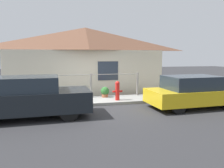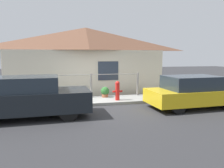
# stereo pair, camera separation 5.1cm
# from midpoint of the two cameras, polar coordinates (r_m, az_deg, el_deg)

# --- Properties ---
(ground_plane) EXTENTS (60.00, 60.00, 0.00)m
(ground_plane) POSITION_cam_midpoint_polar(r_m,az_deg,el_deg) (9.40, -4.29, -5.83)
(ground_plane) COLOR #2D2D30
(sidewalk) EXTENTS (24.00, 1.61, 0.13)m
(sidewalk) POSITION_cam_midpoint_polar(r_m,az_deg,el_deg) (10.16, -5.05, -4.45)
(sidewalk) COLOR gray
(sidewalk) RESTS_ON ground_plane
(house) EXTENTS (8.76, 2.23, 3.70)m
(house) POSITION_cam_midpoint_polar(r_m,az_deg,el_deg) (12.46, -7.00, 10.83)
(house) COLOR beige
(house) RESTS_ON ground_plane
(fence) EXTENTS (4.90, 0.10, 1.15)m
(fence) POSITION_cam_midpoint_polar(r_m,az_deg,el_deg) (10.68, -5.63, -0.06)
(fence) COLOR gray
(fence) RESTS_ON sidewalk
(car_left) EXTENTS (4.14, 1.76, 1.44)m
(car_left) POSITION_cam_midpoint_polar(r_m,az_deg,el_deg) (8.06, -21.13, -3.25)
(car_left) COLOR black
(car_left) RESTS_ON ground_plane
(car_right) EXTENTS (3.97, 1.82, 1.32)m
(car_right) POSITION_cam_midpoint_polar(r_m,az_deg,el_deg) (9.65, 20.42, -1.94)
(car_right) COLOR gold
(car_right) RESTS_ON ground_plane
(fire_hydrant) EXTENTS (0.46, 0.20, 0.88)m
(fire_hydrant) POSITION_cam_midpoint_polar(r_m,az_deg,el_deg) (9.94, 1.27, -1.63)
(fire_hydrant) COLOR red
(fire_hydrant) RESTS_ON sidewalk
(potted_plant_near_hydrant) EXTENTS (0.41, 0.41, 0.51)m
(potted_plant_near_hydrant) POSITION_cam_midpoint_polar(r_m,az_deg,el_deg) (10.69, -2.00, -2.05)
(potted_plant_near_hydrant) COLOR #9E5638
(potted_plant_near_hydrant) RESTS_ON sidewalk
(potted_plant_by_fence) EXTENTS (0.39, 0.39, 0.55)m
(potted_plant_by_fence) POSITION_cam_midpoint_polar(r_m,az_deg,el_deg) (10.31, -17.83, -2.42)
(potted_plant_by_fence) COLOR brown
(potted_plant_by_fence) RESTS_ON sidewalk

